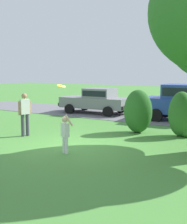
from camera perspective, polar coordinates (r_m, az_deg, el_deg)
name	(u,v)px	position (r m, az deg, el deg)	size (l,w,h in m)	color
ground_plane	(73,146)	(10.87, -3.79, -6.34)	(80.00, 80.00, 0.00)	#478438
driveway_strip	(152,117)	(17.53, 10.88, -1.01)	(28.00, 4.40, 0.02)	slate
shrub_near_tree	(138,111)	(13.11, 8.28, 0.12)	(1.22, 1.06, 1.84)	#286023
shrub_centre_left	(182,115)	(12.75, 16.11, -0.59)	(1.05, 0.93, 1.81)	#33702B
parked_sedan	(97,100)	(18.80, 0.63, 2.30)	(4.50, 2.30, 1.56)	gray
child_thrower	(65,132)	(9.78, -5.30, -3.66)	(0.48, 0.24, 1.29)	white
frisbee	(61,86)	(10.23, -6.00, 4.80)	(0.28, 0.28, 0.11)	yellow
adult_onlooker	(25,112)	(12.60, -12.69, -0.01)	(0.35, 0.49, 1.74)	#3F3F4C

